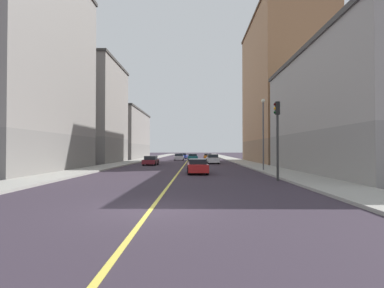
{
  "coord_description": "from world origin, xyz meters",
  "views": [
    {
      "loc": [
        1.61,
        -10.74,
        2.14
      ],
      "look_at": [
        1.08,
        30.01,
        2.89
      ],
      "focal_mm": 28.16,
      "sensor_mm": 36.0,
      "label": 1
    }
  ],
  "objects_px": {
    "building_right_midblock": "(88,113)",
    "car_silver": "(179,157)",
    "building_right_distant": "(121,135)",
    "building_right_corner": "(14,65)",
    "traffic_light_left_near": "(277,129)",
    "car_blue": "(183,156)",
    "building_left_mid": "(283,90)",
    "car_orange": "(208,156)",
    "street_lamp_left_near": "(263,127)",
    "car_red": "(197,166)",
    "car_white": "(213,159)",
    "building_left_near": "(357,111)",
    "car_maroon": "(151,161)",
    "car_teal": "(193,157)"
  },
  "relations": [
    {
      "from": "building_right_corner",
      "to": "traffic_light_left_near",
      "type": "height_order",
      "value": "building_right_corner"
    },
    {
      "from": "building_left_mid",
      "to": "building_right_midblock",
      "type": "distance_m",
      "value": 32.29
    },
    {
      "from": "car_white",
      "to": "car_orange",
      "type": "relative_size",
      "value": 1.09
    },
    {
      "from": "building_right_midblock",
      "to": "street_lamp_left_near",
      "type": "relative_size",
      "value": 2.33
    },
    {
      "from": "street_lamp_left_near",
      "to": "car_blue",
      "type": "distance_m",
      "value": 42.13
    },
    {
      "from": "building_right_midblock",
      "to": "car_silver",
      "type": "xyz_separation_m",
      "value": [
        14.28,
        11.33,
        -7.52
      ]
    },
    {
      "from": "car_maroon",
      "to": "building_left_near",
      "type": "bearing_deg",
      "value": -34.73
    },
    {
      "from": "building_right_midblock",
      "to": "car_red",
      "type": "height_order",
      "value": "building_right_midblock"
    },
    {
      "from": "street_lamp_left_near",
      "to": "car_red",
      "type": "height_order",
      "value": "street_lamp_left_near"
    },
    {
      "from": "building_left_mid",
      "to": "car_silver",
      "type": "bearing_deg",
      "value": 150.64
    },
    {
      "from": "car_maroon",
      "to": "car_red",
      "type": "height_order",
      "value": "car_red"
    },
    {
      "from": "building_left_mid",
      "to": "traffic_light_left_near",
      "type": "height_order",
      "value": "building_left_mid"
    },
    {
      "from": "car_red",
      "to": "building_left_mid",
      "type": "bearing_deg",
      "value": 58.39
    },
    {
      "from": "building_left_near",
      "to": "car_teal",
      "type": "xyz_separation_m",
      "value": [
        -15.04,
        32.37,
        -4.94
      ]
    },
    {
      "from": "traffic_light_left_near",
      "to": "car_silver",
      "type": "xyz_separation_m",
      "value": [
        -8.96,
        39.16,
        -2.93
      ]
    },
    {
      "from": "building_right_distant",
      "to": "car_blue",
      "type": "xyz_separation_m",
      "value": [
        14.57,
        0.02,
        -5.03
      ]
    },
    {
      "from": "building_right_corner",
      "to": "car_maroon",
      "type": "height_order",
      "value": "building_right_corner"
    },
    {
      "from": "car_silver",
      "to": "building_left_mid",
      "type": "bearing_deg",
      "value": -29.36
    },
    {
      "from": "car_maroon",
      "to": "car_red",
      "type": "xyz_separation_m",
      "value": [
        6.33,
        -14.51,
        0.02
      ]
    },
    {
      "from": "street_lamp_left_near",
      "to": "building_right_midblock",
      "type": "bearing_deg",
      "value": 141.94
    },
    {
      "from": "building_right_midblock",
      "to": "building_left_near",
      "type": "bearing_deg",
      "value": -34.03
    },
    {
      "from": "car_white",
      "to": "traffic_light_left_near",
      "type": "bearing_deg",
      "value": -83.08
    },
    {
      "from": "car_blue",
      "to": "car_teal",
      "type": "height_order",
      "value": "car_teal"
    },
    {
      "from": "building_left_near",
      "to": "car_white",
      "type": "height_order",
      "value": "building_left_near"
    },
    {
      "from": "building_right_distant",
      "to": "car_orange",
      "type": "bearing_deg",
      "value": -6.06
    },
    {
      "from": "car_blue",
      "to": "building_right_distant",
      "type": "bearing_deg",
      "value": -179.92
    },
    {
      "from": "building_right_midblock",
      "to": "building_right_distant",
      "type": "height_order",
      "value": "building_right_midblock"
    },
    {
      "from": "street_lamp_left_near",
      "to": "car_red",
      "type": "bearing_deg",
      "value": -156.2
    },
    {
      "from": "building_left_mid",
      "to": "traffic_light_left_near",
      "type": "bearing_deg",
      "value": -106.78
    },
    {
      "from": "car_red",
      "to": "car_blue",
      "type": "bearing_deg",
      "value": 94.17
    },
    {
      "from": "car_red",
      "to": "car_teal",
      "type": "bearing_deg",
      "value": 91.35
    },
    {
      "from": "building_right_distant",
      "to": "car_maroon",
      "type": "xyz_separation_m",
      "value": [
        11.43,
        -29.16,
        -5.02
      ]
    },
    {
      "from": "building_right_corner",
      "to": "car_teal",
      "type": "bearing_deg",
      "value": 60.97
    },
    {
      "from": "car_blue",
      "to": "building_right_midblock",
      "type": "bearing_deg",
      "value": -123.72
    },
    {
      "from": "car_red",
      "to": "car_orange",
      "type": "bearing_deg",
      "value": 86.47
    },
    {
      "from": "car_teal",
      "to": "building_right_corner",
      "type": "bearing_deg",
      "value": -119.03
    },
    {
      "from": "building_right_corner",
      "to": "car_maroon",
      "type": "bearing_deg",
      "value": 47.62
    },
    {
      "from": "building_left_mid",
      "to": "building_right_corner",
      "type": "bearing_deg",
      "value": -146.48
    },
    {
      "from": "traffic_light_left_near",
      "to": "car_orange",
      "type": "distance_m",
      "value": 47.67
    },
    {
      "from": "building_right_distant",
      "to": "traffic_light_left_near",
      "type": "relative_size",
      "value": 4.37
    },
    {
      "from": "traffic_light_left_near",
      "to": "building_left_mid",
      "type": "bearing_deg",
      "value": 73.22
    },
    {
      "from": "building_right_corner",
      "to": "traffic_light_left_near",
      "type": "distance_m",
      "value": 25.48
    },
    {
      "from": "building_right_corner",
      "to": "building_right_midblock",
      "type": "relative_size",
      "value": 1.27
    },
    {
      "from": "building_right_midblock",
      "to": "car_maroon",
      "type": "bearing_deg",
      "value": -32.74
    },
    {
      "from": "building_left_near",
      "to": "building_right_distant",
      "type": "xyz_separation_m",
      "value": [
        -32.03,
        43.44,
        0.07
      ]
    },
    {
      "from": "building_right_midblock",
      "to": "car_silver",
      "type": "distance_m",
      "value": 19.72
    },
    {
      "from": "car_blue",
      "to": "car_teal",
      "type": "bearing_deg",
      "value": -77.7
    },
    {
      "from": "building_right_corner",
      "to": "car_orange",
      "type": "bearing_deg",
      "value": 62.8
    },
    {
      "from": "car_silver",
      "to": "car_blue",
      "type": "height_order",
      "value": "car_silver"
    },
    {
      "from": "car_orange",
      "to": "car_blue",
      "type": "bearing_deg",
      "value": 159.26
    }
  ]
}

